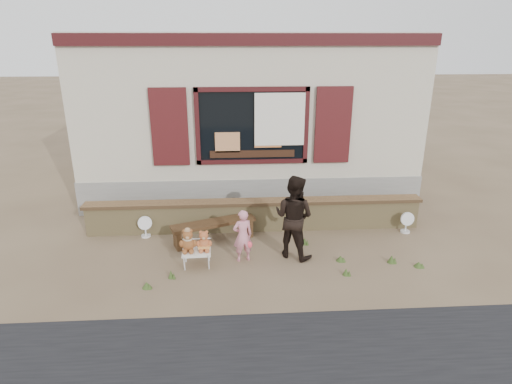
{
  "coord_description": "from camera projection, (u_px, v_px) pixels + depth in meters",
  "views": [
    {
      "loc": [
        -0.5,
        -7.36,
        3.9
      ],
      "look_at": [
        0.0,
        0.6,
        1.0
      ],
      "focal_mm": 30.0,
      "sensor_mm": 36.0,
      "label": 1
    }
  ],
  "objects": [
    {
      "name": "grass_tufts",
      "position": [
        317.0,
        264.0,
        7.67
      ],
      "size": [
        4.93,
        1.52,
        0.15
      ],
      "color": "#374E1F",
      "rests_on": "ground"
    },
    {
      "name": "fan_left",
      "position": [
        145.0,
        226.0,
        8.79
      ],
      "size": [
        0.3,
        0.2,
        0.46
      ],
      "rotation": [
        0.0,
        0.0,
        0.25
      ],
      "color": "white",
      "rests_on": "ground"
    },
    {
      "name": "shopfront",
      "position": [
        247.0,
        110.0,
        11.79
      ],
      "size": [
        8.04,
        5.13,
        4.0
      ],
      "color": "#B6A893",
      "rests_on": "ground"
    },
    {
      "name": "adult",
      "position": [
        294.0,
        217.0,
        7.84
      ],
      "size": [
        0.97,
        0.93,
        1.58
      ],
      "primitive_type": "imported",
      "rotation": [
        0.0,
        0.0,
        2.53
      ],
      "color": "black",
      "rests_on": "ground"
    },
    {
      "name": "child",
      "position": [
        243.0,
        236.0,
        7.76
      ],
      "size": [
        0.41,
        0.32,
        1.0
      ],
      "primitive_type": "imported",
      "rotation": [
        0.0,
        0.0,
        3.4
      ],
      "color": "pink",
      "rests_on": "ground"
    },
    {
      "name": "teddy_bear_left",
      "position": [
        188.0,
        240.0,
        7.56
      ],
      "size": [
        0.32,
        0.28,
        0.42
      ],
      "primitive_type": null,
      "rotation": [
        0.0,
        0.0,
        0.03
      ],
      "color": "brown",
      "rests_on": "folding_chair"
    },
    {
      "name": "bench",
      "position": [
        214.0,
        227.0,
        8.56
      ],
      "size": [
        1.71,
        0.93,
        0.43
      ],
      "rotation": [
        0.0,
        0.0,
        0.36
      ],
      "color": "#382413",
      "rests_on": "ground"
    },
    {
      "name": "teddy_bear_right",
      "position": [
        204.0,
        240.0,
        7.59
      ],
      "size": [
        0.29,
        0.25,
        0.38
      ],
      "primitive_type": null,
      "rotation": [
        0.0,
        0.0,
        0.03
      ],
      "color": "#9B4F2B",
      "rests_on": "folding_chair"
    },
    {
      "name": "ground",
      "position": [
        258.0,
        251.0,
        8.27
      ],
      "size": [
        80.0,
        80.0,
        0.0
      ],
      "primitive_type": "plane",
      "color": "brown",
      "rests_on": "ground"
    },
    {
      "name": "folding_chair",
      "position": [
        197.0,
        251.0,
        7.66
      ],
      "size": [
        0.52,
        0.46,
        0.31
      ],
      "rotation": [
        0.0,
        0.0,
        0.03
      ],
      "color": "silver",
      "rests_on": "ground"
    },
    {
      "name": "fan_right",
      "position": [
        406.0,
        222.0,
        8.99
      ],
      "size": [
        0.29,
        0.2,
        0.46
      ],
      "rotation": [
        0.0,
        0.0,
        0.04
      ],
      "color": "white",
      "rests_on": "ground"
    },
    {
      "name": "brick_wall",
      "position": [
        255.0,
        215.0,
        9.09
      ],
      "size": [
        7.1,
        0.36,
        0.67
      ],
      "color": "tan",
      "rests_on": "ground"
    }
  ]
}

